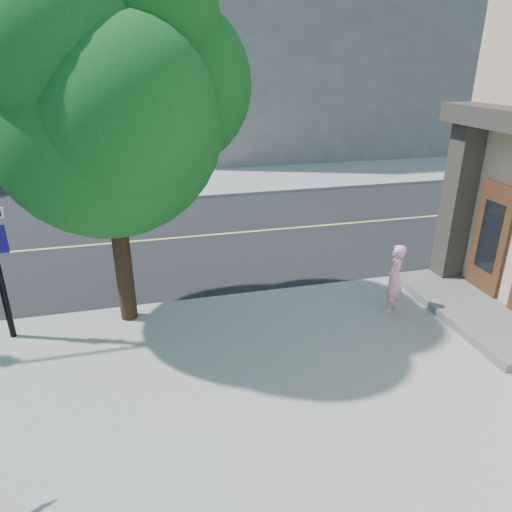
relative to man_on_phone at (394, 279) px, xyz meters
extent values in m
plane|color=black|center=(-7.55, 1.64, -0.91)|extent=(140.00, 140.00, 0.00)
cube|color=black|center=(-7.55, 6.14, -0.90)|extent=(140.00, 9.00, 0.01)
cube|color=gray|center=(5.95, 23.14, -0.85)|extent=(29.00, 25.00, 0.12)
cube|color=slate|center=(1.65, -0.56, -0.70)|extent=(1.60, 4.00, 0.18)
cube|color=#35302B|center=(2.15, 1.14, 1.31)|extent=(0.55, 0.55, 4.20)
cube|color=#422614|center=(2.41, 0.14, 0.61)|extent=(0.10, 1.00, 2.60)
cube|color=slate|center=(6.45, 23.64, 6.21)|extent=(18.00, 16.00, 14.00)
imported|color=#F89DBE|center=(0.00, 0.00, 0.00)|extent=(0.68, 0.66, 1.58)
cylinder|color=black|center=(-5.66, 1.14, 0.99)|extent=(0.35, 0.35, 3.55)
sphere|color=#125519|center=(-5.66, 1.14, 3.35)|extent=(4.33, 4.33, 4.33)
sphere|color=#125519|center=(-4.48, 1.73, 3.94)|extent=(3.35, 3.35, 3.35)
sphere|color=#125519|center=(-6.64, 1.92, 4.14)|extent=(3.15, 3.15, 3.15)
sphere|color=#125519|center=(-5.26, 0.05, 3.65)|extent=(2.96, 2.96, 2.96)
sphere|color=#125519|center=(-6.25, 0.35, 4.53)|extent=(2.76, 2.76, 2.76)
sphere|color=#125519|center=(-4.77, 1.14, 5.12)|extent=(2.56, 2.56, 2.56)
camera|label=1|loc=(-5.13, -8.12, 4.37)|focal=32.69mm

